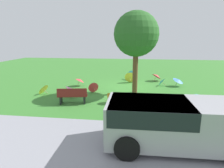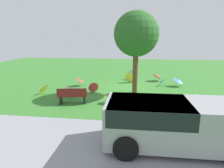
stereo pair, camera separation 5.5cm
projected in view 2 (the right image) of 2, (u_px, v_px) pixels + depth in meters
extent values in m
plane|color=#387A2D|center=(127.00, 87.00, 14.13)|extent=(40.00, 40.00, 0.00)
cube|color=gray|center=(114.00, 145.00, 6.47)|extent=(40.00, 3.80, 0.01)
cube|color=#99999E|center=(177.00, 122.00, 6.23)|extent=(4.64, 1.99, 1.35)
cube|color=black|center=(149.00, 109.00, 6.24)|extent=(2.61, 1.97, 0.55)
cylinder|color=black|center=(126.00, 148.00, 5.60)|extent=(0.76, 0.24, 0.76)
cylinder|color=black|center=(128.00, 121.00, 7.44)|extent=(0.76, 0.24, 0.76)
cylinder|color=black|center=(215.00, 125.00, 7.09)|extent=(0.76, 0.24, 0.76)
cube|color=maroon|center=(72.00, 96.00, 10.51)|extent=(1.65, 0.72, 0.05)
cube|color=maroon|center=(72.00, 93.00, 10.26)|extent=(1.59, 0.39, 0.45)
cube|color=black|center=(61.00, 100.00, 10.54)|extent=(0.15, 0.41, 0.45)
cube|color=black|center=(84.00, 99.00, 10.59)|extent=(0.15, 0.41, 0.45)
cylinder|color=brown|center=(135.00, 71.00, 12.42)|extent=(0.33, 0.33, 2.93)
sphere|color=#286023|center=(136.00, 34.00, 11.89)|extent=(2.82, 2.82, 2.82)
cylinder|color=tan|center=(79.00, 83.00, 14.45)|extent=(0.21, 0.11, 0.41)
cone|color=#D8383F|center=(80.00, 80.00, 14.43)|extent=(0.88, 0.89, 0.41)
sphere|color=tan|center=(81.00, 79.00, 14.43)|extent=(0.06, 0.05, 0.05)
cylinder|color=tan|center=(68.00, 94.00, 11.68)|extent=(0.35, 0.21, 0.43)
cone|color=pink|center=(71.00, 89.00, 11.70)|extent=(1.00, 1.04, 0.64)
sphere|color=tan|center=(72.00, 88.00, 11.71)|extent=(0.06, 0.06, 0.05)
cylinder|color=tan|center=(133.00, 77.00, 16.79)|extent=(0.40, 0.37, 0.29)
cone|color=teal|center=(130.00, 75.00, 16.57)|extent=(1.01, 1.03, 0.85)
sphere|color=tan|center=(129.00, 75.00, 16.53)|extent=(0.06, 0.06, 0.05)
cylinder|color=tan|center=(155.00, 79.00, 16.13)|extent=(0.25, 0.13, 0.38)
cone|color=#D8383F|center=(157.00, 76.00, 16.11)|extent=(1.03, 1.05, 0.58)
sphere|color=tan|center=(158.00, 75.00, 16.11)|extent=(0.06, 0.05, 0.05)
cylinder|color=tan|center=(177.00, 83.00, 14.42)|extent=(0.20, 0.12, 0.41)
cone|color=#4C8CE5|center=(179.00, 80.00, 14.28)|extent=(1.05, 1.06, 0.47)
sphere|color=tan|center=(179.00, 79.00, 14.25)|extent=(0.06, 0.05, 0.05)
cylinder|color=tan|center=(94.00, 89.00, 12.57)|extent=(0.20, 0.34, 0.10)
cone|color=#D8383F|center=(93.00, 87.00, 12.78)|extent=(0.73, 0.57, 0.70)
sphere|color=tan|center=(93.00, 87.00, 12.84)|extent=(0.05, 0.05, 0.04)
cylinder|color=tan|center=(196.00, 101.00, 10.59)|extent=(0.11, 0.29, 0.22)
cone|color=teal|center=(198.00, 99.00, 10.38)|extent=(0.74, 0.62, 0.59)
sphere|color=tan|center=(198.00, 99.00, 10.32)|extent=(0.05, 0.06, 0.05)
cylinder|color=tan|center=(108.00, 100.00, 10.48)|extent=(0.29, 0.29, 0.13)
cone|color=orange|center=(111.00, 97.00, 10.62)|extent=(0.64, 0.64, 0.63)
sphere|color=tan|center=(112.00, 97.00, 10.66)|extent=(0.06, 0.06, 0.04)
cylinder|color=tan|center=(176.00, 104.00, 9.89)|extent=(0.15, 0.36, 0.45)
cone|color=pink|center=(178.00, 100.00, 9.62)|extent=(1.00, 0.94, 0.61)
sphere|color=tan|center=(179.00, 99.00, 9.57)|extent=(0.05, 0.06, 0.05)
cylinder|color=tan|center=(46.00, 92.00, 12.33)|extent=(0.34, 0.10, 0.27)
cone|color=yellow|center=(43.00, 89.00, 12.36)|extent=(0.71, 0.86, 0.68)
sphere|color=tan|center=(42.00, 88.00, 12.37)|extent=(0.06, 0.05, 0.05)
cylinder|color=tan|center=(130.00, 79.00, 15.32)|extent=(0.04, 0.55, 0.21)
cone|color=yellow|center=(130.00, 77.00, 15.63)|extent=(0.91, 0.48, 0.91)
sphere|color=tan|center=(130.00, 76.00, 15.71)|extent=(0.04, 0.05, 0.05)
cylinder|color=tan|center=(164.00, 84.00, 14.43)|extent=(0.37, 0.16, 0.29)
cone|color=teal|center=(161.00, 82.00, 14.50)|extent=(0.71, 0.83, 0.63)
sphere|color=tan|center=(161.00, 81.00, 14.51)|extent=(0.06, 0.05, 0.05)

